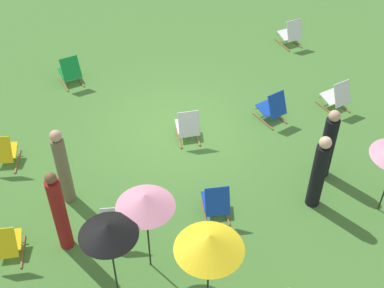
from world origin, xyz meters
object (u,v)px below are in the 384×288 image
umbrella_1 (145,201)px  person_2 (319,173)px  deckchair_2 (337,97)px  deckchair_3 (188,126)px  deckchair_8 (273,108)px  umbrella_3 (108,230)px  person_0 (328,145)px  deckchair_7 (115,223)px  deckchair_1 (216,202)px  person_1 (59,213)px  umbrella_0 (209,242)px  deckchair_10 (70,72)px  person_3 (63,167)px  deckchair_9 (6,244)px  deckchair_4 (291,34)px  deckchair_6 (3,152)px

umbrella_1 → person_2: umbrella_1 is taller
deckchair_2 → deckchair_3: 3.87m
deckchair_8 → umbrella_3: 6.00m
umbrella_3 → person_0: (-4.82, -1.62, -0.92)m
deckchair_2 → person_2: 3.41m
deckchair_2 → deckchair_7: (6.03, 2.32, 0.00)m
person_2 → deckchair_3: bearing=102.1°
umbrella_1 → deckchair_1: bearing=-153.4°
deckchair_2 → person_0: person_0 is taller
deckchair_7 → deckchair_8: bearing=-139.0°
deckchair_3 → umbrella_1: umbrella_1 is taller
deckchair_8 → person_1: (5.26, 2.32, 0.54)m
umbrella_0 → person_2: (-2.86, -1.68, -1.02)m
deckchair_1 → deckchair_2: (-4.04, -2.41, 0.00)m
deckchair_3 → deckchair_7: (2.15, 2.32, 0.00)m
deckchair_10 → umbrella_1: (-0.60, 6.31, 1.36)m
umbrella_3 → person_3: 2.73m
deckchair_3 → person_0: size_ratio=0.49×
deckchair_2 → deckchair_8: size_ratio=0.98×
umbrella_3 → person_1: 1.74m
deckchair_2 → umbrella_0: bearing=29.1°
person_1 → person_2: 4.96m
deckchair_2 → deckchair_9: size_ratio=1.02×
deckchair_3 → umbrella_0: (1.02, 4.39, 1.50)m
deckchair_9 → umbrella_0: size_ratio=0.41×
deckchair_4 → person_2: size_ratio=0.47×
deckchair_1 → deckchair_8: bearing=-124.4°
deckchair_10 → person_2: (-4.14, 5.83, 0.48)m
umbrella_1 → person_1: 1.86m
person_1 → deckchair_8: bearing=-63.2°
deckchair_9 → deckchair_6: bearing=-82.4°
umbrella_3 → deckchair_8: bearing=-141.1°
deckchair_7 → deckchair_8: same height
deckchair_1 → deckchair_2: size_ratio=0.98×
deckchair_7 → person_0: (-4.59, -0.33, 0.46)m
deckchair_3 → deckchair_10: bearing=-48.1°
person_0 → person_3: bearing=-93.8°
deckchair_8 → person_1: person_1 is taller
deckchair_9 → umbrella_3: umbrella_3 is taller
deckchair_4 → umbrella_1: size_ratio=0.45×
deckchair_1 → person_2: bearing=-179.3°
deckchair_10 → person_3: bearing=70.8°
deckchair_4 → deckchair_10: (6.46, 0.07, 0.00)m
deckchair_9 → person_2: size_ratio=0.47×
deckchair_7 → person_1: bearing=8.1°
deckchair_9 → umbrella_3: (-1.76, 1.40, 1.38)m
deckchair_3 → deckchair_8: 2.17m
umbrella_3 → deckchair_9: bearing=-38.5°
umbrella_1 → umbrella_3: bearing=32.2°
umbrella_3 → person_3: bearing=-78.5°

